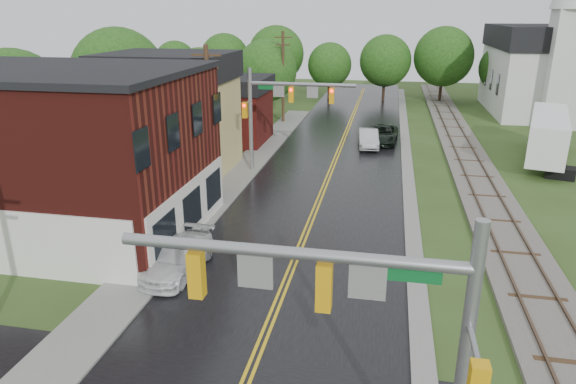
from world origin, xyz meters
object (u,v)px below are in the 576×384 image
(utility_pole_c, at_px, (283,76))
(suv_dark, at_px, (382,134))
(sedan_silver, at_px, (368,139))
(tree_left_e, at_px, (267,72))
(brick_building, at_px, (55,152))
(tree_left_a, at_px, (16,105))
(church, at_px, (545,60))
(utility_pole_b, at_px, (209,118))
(traffic_signal_far, at_px, (280,102))
(tree_left_b, at_px, (120,77))
(traffic_signal_near, at_px, (360,314))
(semi_trailer, at_px, (548,134))
(tree_left_c, at_px, (202,81))
(pickup_white, at_px, (178,258))

(utility_pole_c, xyz_separation_m, suv_dark, (10.19, -6.92, -3.98))
(utility_pole_c, xyz_separation_m, sedan_silver, (9.07, -8.70, -3.98))
(tree_left_e, relative_size, sedan_silver, 1.82)
(brick_building, bearing_deg, tree_left_a, 136.87)
(church, distance_m, utility_pole_b, 41.55)
(traffic_signal_far, xyz_separation_m, tree_left_b, (-14.38, 4.90, 0.74))
(traffic_signal_near, relative_size, traffic_signal_far, 1.00)
(church, relative_size, sedan_silver, 4.45)
(suv_dark, bearing_deg, sedan_silver, -118.15)
(brick_building, bearing_deg, tree_left_e, 83.29)
(tree_left_a, relative_size, semi_trailer, 0.76)
(traffic_signal_far, relative_size, utility_pole_b, 0.82)
(utility_pole_c, distance_m, tree_left_c, 8.16)
(church, height_order, utility_pole_b, church)
(utility_pole_c, height_order, tree_left_e, utility_pole_c)
(utility_pole_b, bearing_deg, brick_building, -129.07)
(tree_left_c, bearing_deg, church, 22.24)
(utility_pole_b, height_order, tree_left_e, utility_pole_b)
(suv_dark, distance_m, semi_trailer, 12.81)
(tree_left_c, xyz_separation_m, pickup_white, (9.05, -28.28, -3.83))
(tree_left_b, bearing_deg, tree_left_e, 57.26)
(utility_pole_b, bearing_deg, traffic_signal_far, 56.32)
(tree_left_e, bearing_deg, suv_dark, -35.79)
(semi_trailer, bearing_deg, tree_left_a, -162.01)
(traffic_signal_near, bearing_deg, utility_pole_c, 103.74)
(utility_pole_c, bearing_deg, church, 19.97)
(tree_left_e, bearing_deg, traffic_signal_far, -74.11)
(tree_left_c, bearing_deg, tree_left_b, -116.56)
(utility_pole_b, relative_size, tree_left_a, 1.04)
(traffic_signal_near, bearing_deg, tree_left_a, 139.53)
(brick_building, xyz_separation_m, traffic_signal_far, (9.01, 12.00, 0.82))
(tree_left_a, height_order, suv_dark, tree_left_a)
(utility_pole_b, xyz_separation_m, sedan_silver, (9.07, 13.30, -3.98))
(tree_left_b, bearing_deg, semi_trailer, 2.58)
(traffic_signal_near, bearing_deg, tree_left_b, 125.49)
(sedan_silver, bearing_deg, traffic_signal_far, -130.38)
(sedan_silver, bearing_deg, brick_building, -131.71)
(church, relative_size, utility_pole_b, 2.22)
(traffic_signal_near, height_order, suv_dark, traffic_signal_near)
(pickup_white, bearing_deg, tree_left_e, 100.03)
(brick_building, xyz_separation_m, tree_left_e, (3.64, 30.90, 0.66))
(sedan_silver, bearing_deg, suv_dark, 52.28)
(utility_pole_c, distance_m, sedan_silver, 13.19)
(traffic_signal_near, bearing_deg, tree_left_e, 105.68)
(brick_building, xyz_separation_m, church, (32.48, 38.74, 1.68))
(traffic_signal_near, xyz_separation_m, semi_trailer, (12.11, 31.40, -2.81))
(pickup_white, bearing_deg, tree_left_c, 111.04)
(brick_building, bearing_deg, semi_trailer, 33.25)
(traffic_signal_far, relative_size, sedan_silver, 1.63)
(suv_dark, bearing_deg, utility_pole_c, 149.68)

